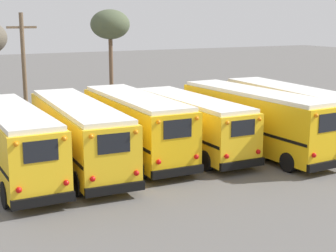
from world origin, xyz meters
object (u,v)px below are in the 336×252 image
object	(u,v)px
school_bus_1	(78,132)
school_bus_3	(191,122)
school_bus_2	(136,124)
school_bus_0	(14,141)
utility_pole	(24,70)
school_bus_4	(254,119)
school_bus_5	(289,112)
bare_tree_2	(110,26)

from	to	relation	value
school_bus_1	school_bus_3	xyz separation A→B (m)	(6.21, 0.04, -0.10)
school_bus_2	school_bus_0	bearing A→B (deg)	-172.58
school_bus_2	utility_pole	world-z (taller)	utility_pole
school_bus_4	utility_pole	size ratio (longest dim) A/B	1.44
school_bus_5	utility_pole	distance (m)	16.25
school_bus_5	utility_pole	size ratio (longest dim) A/B	1.43
bare_tree_2	school_bus_3	bearing A→B (deg)	-92.46
school_bus_1	school_bus_4	size ratio (longest dim) A/B	1.02
school_bus_0	bare_tree_2	xyz separation A→B (m)	(9.88, 13.82, 4.73)
school_bus_0	school_bus_5	world-z (taller)	school_bus_5
school_bus_4	school_bus_2	bearing A→B (deg)	165.64
utility_pole	bare_tree_2	world-z (taller)	bare_tree_2
school_bus_3	bare_tree_2	xyz separation A→B (m)	(0.57, 13.24, 4.85)
school_bus_4	school_bus_1	bearing A→B (deg)	171.90
school_bus_1	school_bus_3	world-z (taller)	school_bus_1
school_bus_1	utility_pole	xyz separation A→B (m)	(-0.54, 9.10, 2.16)
school_bus_1	bare_tree_2	world-z (taller)	bare_tree_2
school_bus_0	school_bus_4	distance (m)	12.44
school_bus_1	school_bus_4	xyz separation A→B (m)	(9.32, -1.32, 0.07)
school_bus_4	school_bus_3	bearing A→B (deg)	156.32
school_bus_0	school_bus_1	bearing A→B (deg)	9.94
bare_tree_2	school_bus_1	bearing A→B (deg)	-117.05
school_bus_1	bare_tree_2	size ratio (longest dim) A/B	1.41
school_bus_4	school_bus_5	size ratio (longest dim) A/B	1.01
school_bus_5	utility_pole	xyz separation A→B (m)	(-12.95, 9.59, 2.13)
school_bus_1	bare_tree_2	distance (m)	15.65
school_bus_0	bare_tree_2	distance (m)	17.64
school_bus_1	utility_pole	distance (m)	9.36
school_bus_3	bare_tree_2	size ratio (longest dim) A/B	1.25
school_bus_0	school_bus_3	distance (m)	9.33
utility_pole	school_bus_1	bearing A→B (deg)	-86.63
school_bus_2	school_bus_5	xyz separation A→B (m)	(9.31, -0.75, -0.01)
school_bus_5	school_bus_4	bearing A→B (deg)	-164.93
school_bus_0	bare_tree_2	bearing A→B (deg)	54.44
school_bus_4	school_bus_0	bearing A→B (deg)	176.40
school_bus_0	bare_tree_2	world-z (taller)	bare_tree_2
school_bus_1	utility_pole	world-z (taller)	utility_pole
school_bus_5	bare_tree_2	world-z (taller)	bare_tree_2
school_bus_1	school_bus_3	distance (m)	6.21
utility_pole	bare_tree_2	size ratio (longest dim) A/B	0.96
school_bus_5	school_bus_1	bearing A→B (deg)	177.74
school_bus_1	school_bus_4	world-z (taller)	school_bus_4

